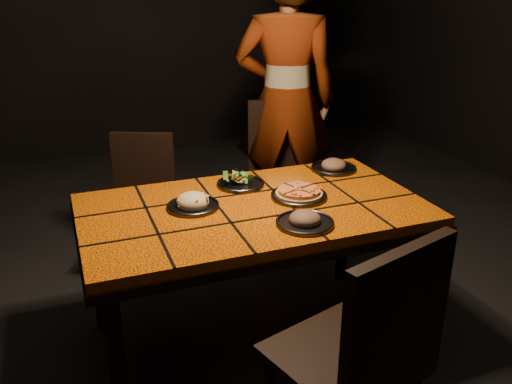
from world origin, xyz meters
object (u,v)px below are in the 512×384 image
object	(u,v)px
chair_near	(365,351)
chair_far_left	(141,194)
dining_table	(253,220)
diner	(286,101)
chair_far_right	(282,163)
plate_pizza	(299,194)
plate_pasta	(193,203)

from	to	relation	value
chair_near	chair_far_left	world-z (taller)	chair_near
dining_table	diner	size ratio (longest dim) A/B	0.85
chair_far_right	dining_table	bearing A→B (deg)	-105.88
chair_far_left	plate_pizza	world-z (taller)	chair_far_left
chair_near	dining_table	bearing A→B (deg)	-103.38
chair_far_left	plate_pizza	size ratio (longest dim) A/B	2.91
dining_table	chair_far_left	size ratio (longest dim) A/B	1.88
chair_far_right	chair_far_left	bearing A→B (deg)	-161.90
chair_far_left	chair_far_right	distance (m)	0.98
chair_far_left	diner	world-z (taller)	diner
plate_pizza	plate_pasta	size ratio (longest dim) A/B	1.21
chair_far_left	diner	distance (m)	1.16
dining_table	chair_far_right	distance (m)	1.19
diner	plate_pizza	bearing A→B (deg)	91.34
dining_table	chair_far_left	xyz separation A→B (m)	(-0.38, 0.96, -0.18)
diner	plate_pizza	distance (m)	1.23
chair_near	diner	world-z (taller)	diner
chair_near	chair_far_right	distance (m)	2.04
plate_pizza	chair_far_left	bearing A→B (deg)	123.35
plate_pizza	dining_table	bearing A→B (deg)	-177.48
diner	plate_pasta	bearing A→B (deg)	70.67
chair_far_left	plate_pizza	bearing A→B (deg)	-32.34
chair_far_right	plate_pizza	distance (m)	1.10
chair_far_left	diner	size ratio (longest dim) A/B	0.45
chair_near	chair_far_left	xyz separation A→B (m)	(-0.44, 1.89, -0.09)
diner	plate_pasta	xyz separation A→B (m)	(-0.94, -1.08, -0.19)
plate_pasta	chair_far_right	bearing A→B (deg)	47.85
chair_far_right	plate_pizza	world-z (taller)	chair_far_right
plate_pizza	chair_far_right	bearing A→B (deg)	71.00
dining_table	chair_near	distance (m)	0.94
chair_far_left	chair_far_right	size ratio (longest dim) A/B	0.89
dining_table	plate_pizza	distance (m)	0.26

